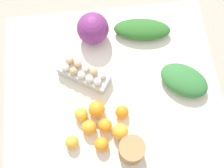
% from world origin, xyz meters
% --- Properties ---
extents(ground_plane, '(8.00, 8.00, 0.00)m').
position_xyz_m(ground_plane, '(0.00, 0.00, 0.00)').
color(ground_plane, '#B2A899').
extents(dining_table, '(1.10, 0.95, 0.70)m').
position_xyz_m(dining_table, '(0.00, 0.00, 0.60)').
color(dining_table, silver).
rests_on(dining_table, ground_plane).
extents(cabbage_purple, '(0.17, 0.17, 0.17)m').
position_xyz_m(cabbage_purple, '(-0.07, 0.30, 0.79)').
color(cabbage_purple, '#7A2D75').
rests_on(cabbage_purple, dining_table).
extents(egg_carton, '(0.28, 0.23, 0.09)m').
position_xyz_m(egg_carton, '(-0.14, 0.06, 0.74)').
color(egg_carton, '#B7B7B2').
rests_on(egg_carton, dining_table).
extents(paper_bag, '(0.12, 0.12, 0.13)m').
position_xyz_m(paper_bag, '(0.05, -0.35, 0.77)').
color(paper_bag, '#A87F51').
rests_on(paper_bag, dining_table).
extents(greens_bunch_scallion, '(0.30, 0.28, 0.08)m').
position_xyz_m(greens_bunch_scallion, '(0.37, -0.03, 0.74)').
color(greens_bunch_scallion, '#337538').
rests_on(greens_bunch_scallion, dining_table).
extents(greens_bunch_beet_tops, '(0.32, 0.17, 0.07)m').
position_xyz_m(greens_bunch_beet_tops, '(0.20, 0.29, 0.74)').
color(greens_bunch_beet_tops, '#2D6B28').
rests_on(greens_bunch_beet_tops, dining_table).
extents(orange_0, '(0.07, 0.07, 0.07)m').
position_xyz_m(orange_0, '(-0.06, -0.21, 0.73)').
color(orange_0, orange).
rests_on(orange_0, dining_table).
extents(orange_1, '(0.07, 0.07, 0.07)m').
position_xyz_m(orange_1, '(-0.17, -0.15, 0.73)').
color(orange_1, '#F9A833').
rests_on(orange_1, dining_table).
extents(orange_2, '(0.06, 0.06, 0.06)m').
position_xyz_m(orange_2, '(-0.22, -0.28, 0.73)').
color(orange_2, '#F9A833').
rests_on(orange_2, dining_table).
extents(orange_3, '(0.07, 0.07, 0.07)m').
position_xyz_m(orange_3, '(-0.14, -0.22, 0.74)').
color(orange_3, orange).
rests_on(orange_3, dining_table).
extents(orange_4, '(0.07, 0.07, 0.07)m').
position_xyz_m(orange_4, '(-0.08, -0.30, 0.74)').
color(orange_4, orange).
rests_on(orange_4, dining_table).
extents(orange_5, '(0.07, 0.07, 0.07)m').
position_xyz_m(orange_5, '(0.03, -0.16, 0.73)').
color(orange_5, orange).
rests_on(orange_5, dining_table).
extents(orange_6, '(0.08, 0.08, 0.08)m').
position_xyz_m(orange_6, '(0.01, -0.25, 0.74)').
color(orange_6, '#F9A833').
rests_on(orange_6, dining_table).
extents(orange_7, '(0.08, 0.08, 0.08)m').
position_xyz_m(orange_7, '(-0.09, -0.13, 0.74)').
color(orange_7, orange).
rests_on(orange_7, dining_table).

